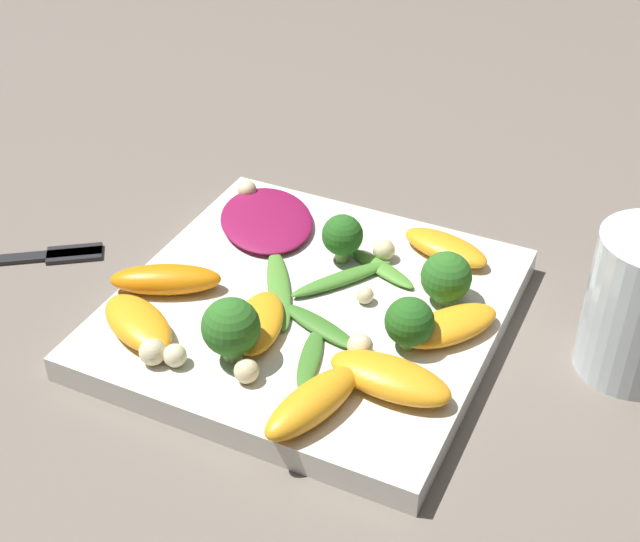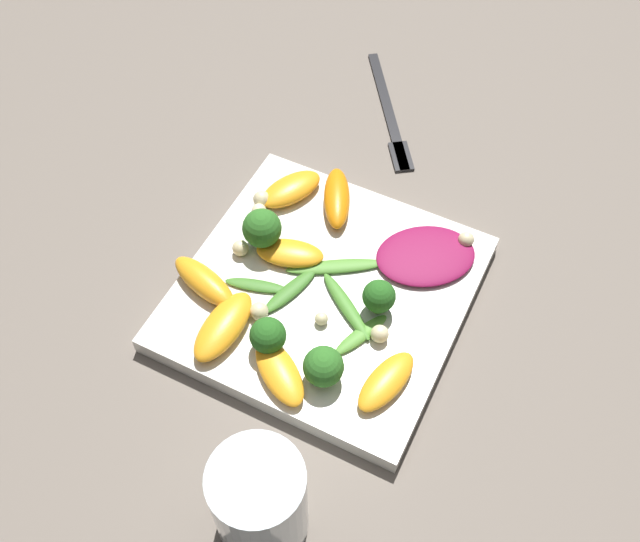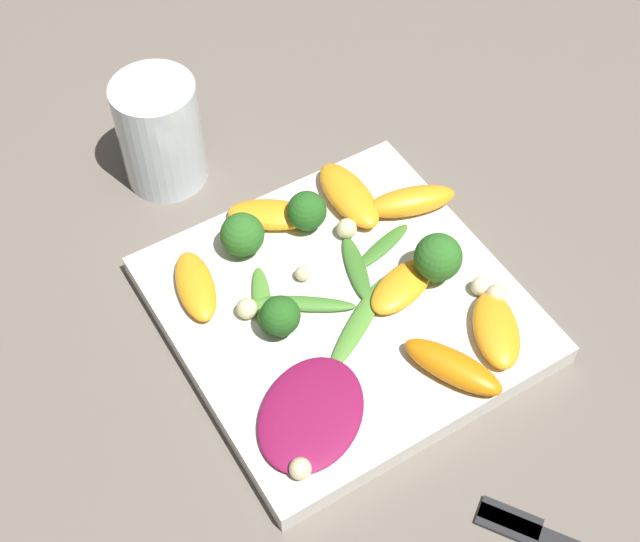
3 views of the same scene
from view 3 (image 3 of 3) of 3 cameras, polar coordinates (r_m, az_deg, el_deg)
The scene contains 27 objects.
ground_plane at distance 0.70m, azimuth 1.40°, elevation -2.87°, with size 2.40×2.40×0.00m, color #6B6056.
plate at distance 0.69m, azimuth 1.41°, elevation -2.43°, with size 0.25×0.25×0.02m.
drinking_glass at distance 0.77m, azimuth -10.20°, elevation 8.68°, with size 0.07×0.07×0.10m.
radicchio_leaf_0 at distance 0.63m, azimuth -0.58°, elevation -9.12°, with size 0.11×0.12×0.01m.
orange_segment_0 at distance 0.69m, azimuth -7.96°, elevation -0.95°, with size 0.07×0.04×0.01m.
orange_segment_1 at distance 0.69m, azimuth 5.27°, elevation -0.97°, with size 0.05×0.07×0.01m.
orange_segment_2 at distance 0.65m, azimuth 8.50°, elevation -6.09°, with size 0.08×0.06×0.02m.
orange_segment_3 at distance 0.67m, azimuth 11.21°, elevation -3.73°, with size 0.08×0.06×0.02m.
orange_segment_4 at distance 0.74m, azimuth 1.86°, elevation 4.87°, with size 0.08×0.04×0.02m.
orange_segment_5 at distance 0.73m, azimuth -3.17°, elevation 3.63°, with size 0.07×0.08×0.02m.
orange_segment_6 at distance 0.74m, azimuth 5.84°, elevation 4.46°, with size 0.05×0.08×0.02m.
broccoli_floret_0 at distance 0.71m, azimuth -0.85°, elevation 3.84°, with size 0.03×0.03×0.04m.
broccoli_floret_1 at distance 0.68m, azimuth 7.56°, elevation 0.84°, with size 0.04×0.04×0.04m.
broccoli_floret_2 at distance 0.65m, azimuth -2.63°, elevation -2.83°, with size 0.03×0.03×0.04m.
broccoli_floret_3 at distance 0.70m, azimuth -5.00°, elevation 2.30°, with size 0.04×0.04×0.04m.
arugula_sprig_0 at distance 0.68m, azimuth -1.10°, elevation -2.11°, with size 0.06×0.07×0.01m.
arugula_sprig_1 at distance 0.68m, azimuth -3.74°, elevation -1.78°, with size 0.06×0.04×0.01m.
arugula_sprig_2 at distance 0.70m, azimuth 2.34°, elevation 0.19°, with size 0.07×0.03×0.01m.
arugula_sprig_3 at distance 0.71m, azimuth 4.05°, elevation 1.60°, with size 0.03×0.06×0.00m.
arugula_sprig_4 at distance 0.67m, azimuth 2.86°, elevation -3.10°, with size 0.06×0.09×0.01m.
macadamia_nut_0 at distance 0.71m, azimuth 7.46°, elevation 1.51°, with size 0.02×0.02×0.02m.
macadamia_nut_1 at distance 0.67m, azimuth -4.70°, elevation -2.40°, with size 0.02×0.02×0.02m.
macadamia_nut_2 at distance 0.72m, azimuth 1.72°, elevation 2.73°, with size 0.02×0.02×0.02m.
macadamia_nut_3 at distance 0.61m, azimuth -1.27°, elevation -12.53°, with size 0.02×0.02×0.02m.
macadamia_nut_4 at distance 0.69m, azimuth -1.12°, elevation -0.16°, with size 0.01×0.01×0.01m.
macadamia_nut_5 at distance 0.69m, azimuth 11.22°, elevation -1.54°, with size 0.02×0.02×0.02m.
macadamia_nut_6 at distance 0.69m, azimuth 10.24°, elevation -0.97°, with size 0.02×0.02×0.02m.
Camera 3 is at (0.33, -0.22, 0.58)m, focal length 50.00 mm.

